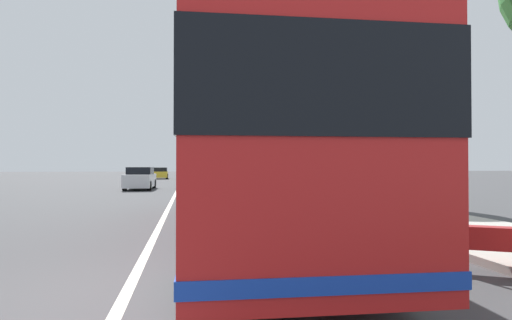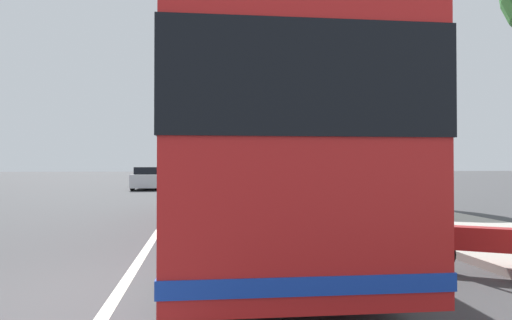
{
  "view_description": "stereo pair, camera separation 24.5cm",
  "coord_description": "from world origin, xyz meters",
  "px_view_note": "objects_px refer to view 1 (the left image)",
  "views": [
    {
      "loc": [
        -5.13,
        -0.78,
        1.6
      ],
      "look_at": [
        4.08,
        -2.28,
        1.73
      ],
      "focal_mm": 28.72,
      "sensor_mm": 36.0,
      "label": 1
    },
    {
      "loc": [
        -5.17,
        -1.02,
        1.6
      ],
      "look_at": [
        4.08,
        -2.28,
        1.73
      ],
      "focal_mm": 28.72,
      "sensor_mm": 36.0,
      "label": 2
    }
  ],
  "objects_px": {
    "roadside_tree_mid_block": "(333,74)",
    "utility_pole": "(327,120)",
    "coach_bus": "(250,154)",
    "motorcycle_nearest_curb": "(380,219)",
    "car_behind_bus": "(140,179)",
    "motorcycle_far_end": "(492,244)",
    "roadside_tree_far_block": "(304,123)",
    "car_oncoming": "(161,173)"
  },
  "relations": [
    {
      "from": "roadside_tree_mid_block",
      "to": "utility_pole",
      "type": "xyz_separation_m",
      "value": [
        0.85,
        -0.02,
        -1.98
      ]
    },
    {
      "from": "coach_bus",
      "to": "roadside_tree_mid_block",
      "type": "xyz_separation_m",
      "value": [
        8.1,
        -4.95,
        3.82
      ]
    },
    {
      "from": "motorcycle_far_end",
      "to": "motorcycle_nearest_curb",
      "type": "relative_size",
      "value": 0.85
    },
    {
      "from": "car_behind_bus",
      "to": "motorcycle_far_end",
      "type": "bearing_deg",
      "value": 19.73
    },
    {
      "from": "motorcycle_nearest_curb",
      "to": "coach_bus",
      "type": "bearing_deg",
      "value": 91.63
    },
    {
      "from": "car_oncoming",
      "to": "roadside_tree_far_block",
      "type": "bearing_deg",
      "value": 20.45
    },
    {
      "from": "roadside_tree_far_block",
      "to": "utility_pole",
      "type": "xyz_separation_m",
      "value": [
        -6.88,
        0.83,
        -0.63
      ]
    },
    {
      "from": "coach_bus",
      "to": "roadside_tree_far_block",
      "type": "bearing_deg",
      "value": -18.15
    },
    {
      "from": "coach_bus",
      "to": "roadside_tree_mid_block",
      "type": "distance_m",
      "value": 10.24
    },
    {
      "from": "roadside_tree_far_block",
      "to": "utility_pole",
      "type": "bearing_deg",
      "value": 173.14
    },
    {
      "from": "utility_pole",
      "to": "roadside_tree_mid_block",
      "type": "bearing_deg",
      "value": 178.7
    },
    {
      "from": "roadside_tree_mid_block",
      "to": "utility_pole",
      "type": "bearing_deg",
      "value": -1.3
    },
    {
      "from": "roadside_tree_mid_block",
      "to": "motorcycle_far_end",
      "type": "bearing_deg",
      "value": 171.01
    },
    {
      "from": "motorcycle_far_end",
      "to": "motorcycle_nearest_curb",
      "type": "bearing_deg",
      "value": -53.46
    },
    {
      "from": "motorcycle_far_end",
      "to": "roadside_tree_far_block",
      "type": "xyz_separation_m",
      "value": [
        19.71,
        -2.74,
        3.89
      ]
    },
    {
      "from": "car_oncoming",
      "to": "roadside_tree_mid_block",
      "type": "bearing_deg",
      "value": 14.42
    },
    {
      "from": "coach_bus",
      "to": "motorcycle_nearest_curb",
      "type": "bearing_deg",
      "value": -110.91
    },
    {
      "from": "motorcycle_far_end",
      "to": "roadside_tree_far_block",
      "type": "bearing_deg",
      "value": -69.92
    },
    {
      "from": "roadside_tree_far_block",
      "to": "motorcycle_nearest_curb",
      "type": "bearing_deg",
      "value": 169.45
    },
    {
      "from": "motorcycle_nearest_curb",
      "to": "utility_pole",
      "type": "height_order",
      "value": "utility_pole"
    },
    {
      "from": "coach_bus",
      "to": "car_behind_bus",
      "type": "distance_m",
      "value": 19.78
    },
    {
      "from": "motorcycle_nearest_curb",
      "to": "car_oncoming",
      "type": "xyz_separation_m",
      "value": [
        43.08,
        7.5,
        0.2
      ]
    },
    {
      "from": "motorcycle_far_end",
      "to": "roadside_tree_mid_block",
      "type": "xyz_separation_m",
      "value": [
        11.98,
        -1.9,
        5.25
      ]
    },
    {
      "from": "car_oncoming",
      "to": "roadside_tree_mid_block",
      "type": "relative_size",
      "value": 0.53
    },
    {
      "from": "coach_bus",
      "to": "motorcycle_far_end",
      "type": "distance_m",
      "value": 5.14
    },
    {
      "from": "motorcycle_far_end",
      "to": "utility_pole",
      "type": "relative_size",
      "value": 0.25
    },
    {
      "from": "coach_bus",
      "to": "roadside_tree_mid_block",
      "type": "bearing_deg",
      "value": -29.47
    },
    {
      "from": "motorcycle_far_end",
      "to": "motorcycle_nearest_curb",
      "type": "xyz_separation_m",
      "value": [
        2.76,
        0.41,
        0.02
      ]
    },
    {
      "from": "motorcycle_far_end",
      "to": "car_behind_bus",
      "type": "bearing_deg",
      "value": -43.55
    },
    {
      "from": "motorcycle_far_end",
      "to": "utility_pole",
      "type": "height_order",
      "value": "utility_pole"
    },
    {
      "from": "roadside_tree_far_block",
      "to": "car_oncoming",
      "type": "bearing_deg",
      "value": 22.18
    },
    {
      "from": "coach_bus",
      "to": "car_behind_bus",
      "type": "height_order",
      "value": "coach_bus"
    },
    {
      "from": "motorcycle_nearest_curb",
      "to": "car_behind_bus",
      "type": "distance_m",
      "value": 21.58
    },
    {
      "from": "coach_bus",
      "to": "car_oncoming",
      "type": "height_order",
      "value": "coach_bus"
    },
    {
      "from": "motorcycle_far_end",
      "to": "motorcycle_nearest_curb",
      "type": "distance_m",
      "value": 2.79
    },
    {
      "from": "motorcycle_nearest_curb",
      "to": "roadside_tree_mid_block",
      "type": "relative_size",
      "value": 0.28
    },
    {
      "from": "motorcycle_far_end",
      "to": "car_behind_bus",
      "type": "xyz_separation_m",
      "value": [
        23.07,
        7.7,
        0.27
      ]
    },
    {
      "from": "motorcycle_nearest_curb",
      "to": "car_behind_bus",
      "type": "relative_size",
      "value": 0.5
    },
    {
      "from": "coach_bus",
      "to": "car_oncoming",
      "type": "xyz_separation_m",
      "value": [
        41.96,
        4.85,
        -1.21
      ]
    },
    {
      "from": "motorcycle_far_end",
      "to": "utility_pole",
      "type": "xyz_separation_m",
      "value": [
        12.83,
        -1.91,
        3.26
      ]
    },
    {
      "from": "motorcycle_nearest_curb",
      "to": "roadside_tree_mid_block",
      "type": "height_order",
      "value": "roadside_tree_mid_block"
    },
    {
      "from": "car_behind_bus",
      "to": "roadside_tree_mid_block",
      "type": "height_order",
      "value": "roadside_tree_mid_block"
    }
  ]
}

